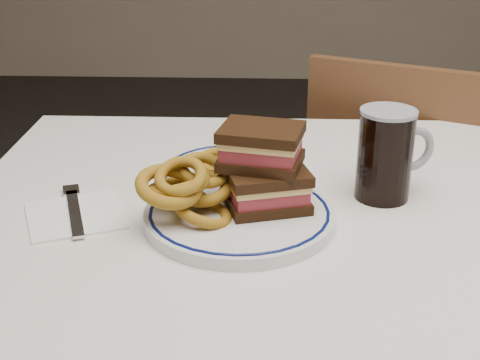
{
  "coord_description": "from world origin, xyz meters",
  "views": [
    {
      "loc": [
        -0.17,
        -0.87,
        1.19
      ],
      "look_at": [
        -0.2,
        -0.02,
        0.81
      ],
      "focal_mm": 50.0,
      "sensor_mm": 36.0,
      "label": 1
    }
  ],
  "objects_px": {
    "main_plate": "(239,215)",
    "beer_mug": "(387,153)",
    "chair_far": "(397,213)",
    "reuben_sandwich": "(264,167)",
    "far_plate": "(233,174)"
  },
  "relations": [
    {
      "from": "main_plate",
      "to": "far_plate",
      "type": "xyz_separation_m",
      "value": [
        -0.02,
        0.15,
        -0.0
      ]
    },
    {
      "from": "main_plate",
      "to": "beer_mug",
      "type": "height_order",
      "value": "beer_mug"
    },
    {
      "from": "main_plate",
      "to": "reuben_sandwich",
      "type": "relative_size",
      "value": 1.95
    },
    {
      "from": "reuben_sandwich",
      "to": "far_plate",
      "type": "xyz_separation_m",
      "value": [
        -0.05,
        0.13,
        -0.07
      ]
    },
    {
      "from": "main_plate",
      "to": "beer_mug",
      "type": "xyz_separation_m",
      "value": [
        0.22,
        0.09,
        0.06
      ]
    },
    {
      "from": "reuben_sandwich",
      "to": "beer_mug",
      "type": "xyz_separation_m",
      "value": [
        0.18,
        0.07,
        -0.0
      ]
    },
    {
      "from": "far_plate",
      "to": "main_plate",
      "type": "bearing_deg",
      "value": -84.02
    },
    {
      "from": "chair_far",
      "to": "main_plate",
      "type": "relative_size",
      "value": 3.15
    },
    {
      "from": "reuben_sandwich",
      "to": "beer_mug",
      "type": "relative_size",
      "value": 0.99
    },
    {
      "from": "reuben_sandwich",
      "to": "far_plate",
      "type": "relative_size",
      "value": 0.58
    },
    {
      "from": "beer_mug",
      "to": "main_plate",
      "type": "bearing_deg",
      "value": -156.76
    },
    {
      "from": "chair_far",
      "to": "main_plate",
      "type": "bearing_deg",
      "value": -120.22
    },
    {
      "from": "far_plate",
      "to": "reuben_sandwich",
      "type": "bearing_deg",
      "value": -68.83
    },
    {
      "from": "reuben_sandwich",
      "to": "beer_mug",
      "type": "bearing_deg",
      "value": 21.36
    },
    {
      "from": "reuben_sandwich",
      "to": "beer_mug",
      "type": "height_order",
      "value": "beer_mug"
    }
  ]
}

